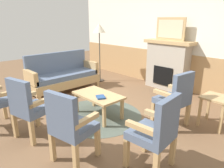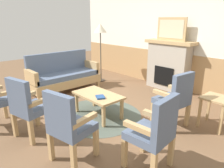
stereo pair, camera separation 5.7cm
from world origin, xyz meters
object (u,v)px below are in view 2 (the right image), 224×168
(side_table, at_px, (216,104))
(coffee_table, at_px, (98,97))
(fireplace, at_px, (168,65))
(couch, at_px, (64,76))
(armchair_front_center, at_px, (68,124))
(floor_lamp_by_couch, at_px, (100,32))
(armchair_near_fireplace, at_px, (175,97))
(framed_picture, at_px, (171,29))
(book_on_table, at_px, (100,97))
(armchair_front_left, at_px, (28,105))
(armchair_by_window_left, at_px, (155,130))

(side_table, bearing_deg, coffee_table, -144.88)
(fireplace, xyz_separation_m, couch, (-1.71, -2.12, -0.26))
(armchair_front_center, bearing_deg, floor_lamp_by_couch, 134.26)
(couch, relative_size, armchair_near_fireplace, 1.84)
(fireplace, relative_size, side_table, 2.36)
(framed_picture, bearing_deg, coffee_table, -89.20)
(framed_picture, relative_size, armchair_near_fireplace, 0.82)
(couch, height_order, coffee_table, couch)
(book_on_table, height_order, armchair_front_left, armchair_front_left)
(armchair_front_left, bearing_deg, armchair_near_fireplace, 55.69)
(book_on_table, xyz_separation_m, side_table, (1.52, 1.28, -0.02))
(book_on_table, bearing_deg, coffee_table, 153.79)
(framed_picture, bearing_deg, armchair_by_window_left, -59.53)
(book_on_table, relative_size, armchair_front_center, 0.19)
(book_on_table, xyz_separation_m, armchair_by_window_left, (1.45, -0.35, 0.08))
(couch, bearing_deg, floor_lamp_by_couch, 92.31)
(armchair_near_fireplace, relative_size, floor_lamp_by_couch, 0.58)
(armchair_by_window_left, distance_m, floor_lamp_by_couch, 4.07)
(book_on_table, bearing_deg, armchair_near_fireplace, 37.40)
(couch, xyz_separation_m, side_table, (3.44, 0.93, 0.04))
(fireplace, bearing_deg, floor_lamp_by_couch, -154.57)
(fireplace, relative_size, coffee_table, 1.35)
(fireplace, height_order, couch, fireplace)
(armchair_near_fireplace, bearing_deg, coffee_table, -149.92)
(framed_picture, height_order, book_on_table, framed_picture)
(armchair_front_left, bearing_deg, floor_lamp_by_couch, 120.59)
(fireplace, relative_size, armchair_front_left, 1.33)
(framed_picture, xyz_separation_m, armchair_front_center, (0.84, -3.51, -1.02))
(armchair_by_window_left, bearing_deg, fireplace, 120.48)
(framed_picture, distance_m, armchair_front_center, 3.75)
(fireplace, distance_m, armchair_by_window_left, 3.28)
(book_on_table, relative_size, armchair_near_fireplace, 0.19)
(fireplace, distance_m, floor_lamp_by_couch, 2.11)
(couch, bearing_deg, side_table, 15.08)
(framed_picture, bearing_deg, floor_lamp_by_couch, -154.56)
(couch, relative_size, book_on_table, 9.70)
(armchair_near_fireplace, bearing_deg, book_on_table, -142.60)
(book_on_table, distance_m, armchair_by_window_left, 1.50)
(armchair_by_window_left, relative_size, armchair_front_center, 1.00)
(fireplace, xyz_separation_m, side_table, (1.73, -1.19, -0.22))
(coffee_table, relative_size, armchair_near_fireplace, 0.98)
(framed_picture, distance_m, armchair_by_window_left, 3.44)
(armchair_by_window_left, height_order, floor_lamp_by_couch, floor_lamp_by_couch)
(armchair_front_left, relative_size, side_table, 1.78)
(coffee_table, height_order, side_table, side_table)
(side_table, xyz_separation_m, floor_lamp_by_couch, (-3.50, 0.35, 1.02))
(fireplace, bearing_deg, armchair_front_left, -91.57)
(side_table, bearing_deg, armchair_near_fireplace, -134.70)
(coffee_table, relative_size, armchair_front_center, 0.98)
(armchair_near_fireplace, distance_m, floor_lamp_by_couch, 3.25)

